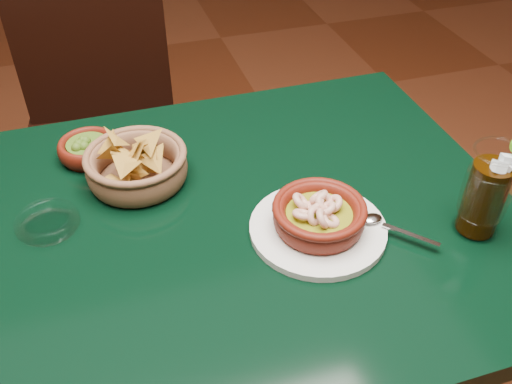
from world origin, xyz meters
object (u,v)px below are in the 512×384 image
object	(u,v)px
dining_chair	(102,129)
chip_basket	(137,166)
shrimp_plate	(319,218)
dining_table	(179,268)
cola_drink	(486,193)

from	to	relation	value
dining_chair	chip_basket	size ratio (longest dim) A/B	4.35
dining_chair	shrimp_plate	bearing A→B (deg)	-68.27
dining_table	chip_basket	bearing A→B (deg)	103.75
shrimp_plate	cola_drink	size ratio (longest dim) A/B	1.55
shrimp_plate	chip_basket	xyz separation A→B (m)	(-0.27, 0.23, 0.00)
dining_table	shrimp_plate	world-z (taller)	shrimp_plate
dining_chair	cola_drink	world-z (taller)	dining_chair
dining_chair	chip_basket	bearing A→B (deg)	-84.94
shrimp_plate	cola_drink	xyz separation A→B (m)	(0.25, -0.07, 0.05)
dining_chair	shrimp_plate	distance (m)	0.89
dining_chair	cola_drink	distance (m)	1.08
cola_drink	dining_chair	bearing A→B (deg)	123.33
chip_basket	cola_drink	distance (m)	0.60
shrimp_plate	chip_basket	size ratio (longest dim) A/B	1.30
dining_table	shrimp_plate	size ratio (longest dim) A/B	4.22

